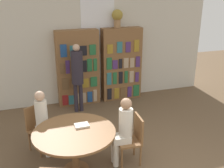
% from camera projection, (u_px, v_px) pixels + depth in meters
% --- Properties ---
extents(wall_back, '(6.40, 0.07, 3.00)m').
position_uv_depth(wall_back, '(98.00, 46.00, 7.09)').
color(wall_back, beige).
rests_on(wall_back, ground_plane).
extents(bookshelf_left, '(1.10, 0.34, 2.00)m').
position_uv_depth(bookshelf_left, '(78.00, 68.00, 6.91)').
color(bookshelf_left, brown).
rests_on(bookshelf_left, ground_plane).
extents(bookshelf_right, '(1.10, 0.34, 2.00)m').
position_uv_depth(bookshelf_right, '(121.00, 64.00, 7.27)').
color(bookshelf_right, brown).
rests_on(bookshelf_right, ground_plane).
extents(flower_vase, '(0.29, 0.29, 0.47)m').
position_uv_depth(flower_vase, '(117.00, 17.00, 6.80)').
color(flower_vase, '#997047').
rests_on(flower_vase, bookshelf_right).
extents(reading_table, '(1.37, 1.37, 0.76)m').
position_uv_depth(reading_table, '(74.00, 137.00, 4.33)').
color(reading_table, brown).
rests_on(reading_table, ground_plane).
extents(chair_left_side, '(0.55, 0.55, 0.89)m').
position_uv_depth(chair_left_side, '(38.00, 126.00, 5.00)').
color(chair_left_side, brown).
rests_on(chair_left_side, ground_plane).
extents(chair_far_side, '(0.43, 0.43, 0.89)m').
position_uv_depth(chair_far_side, '(133.00, 137.00, 4.62)').
color(chair_far_side, brown).
rests_on(chair_far_side, ground_plane).
extents(seated_reader_left, '(0.36, 0.39, 1.24)m').
position_uv_depth(seated_reader_left, '(43.00, 120.00, 4.82)').
color(seated_reader_left, silver).
rests_on(seated_reader_left, ground_plane).
extents(seated_reader_right, '(0.37, 0.26, 1.25)m').
position_uv_depth(seated_reader_right, '(123.00, 128.00, 4.51)').
color(seated_reader_right, silver).
rests_on(seated_reader_right, ground_plane).
extents(librarian_standing, '(0.29, 0.56, 1.74)m').
position_uv_depth(librarian_standing, '(77.00, 72.00, 6.40)').
color(librarian_standing, '#28232D').
rests_on(librarian_standing, ground_plane).
extents(open_book_on_table, '(0.24, 0.18, 0.03)m').
position_uv_depth(open_book_on_table, '(82.00, 125.00, 4.46)').
color(open_book_on_table, silver).
rests_on(open_book_on_table, reading_table).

